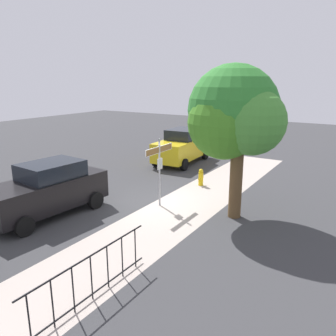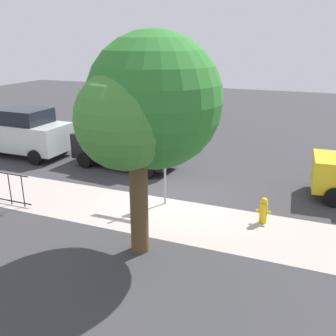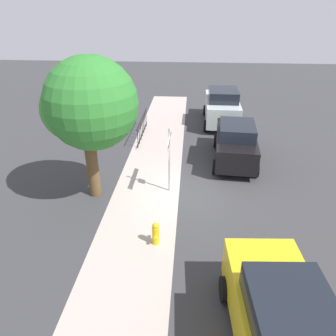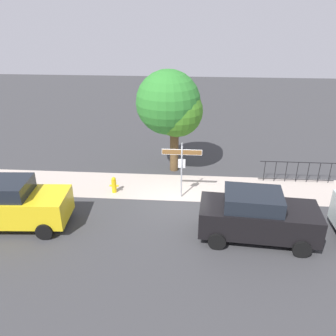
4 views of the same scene
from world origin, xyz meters
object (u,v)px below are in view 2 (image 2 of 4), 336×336
Objects in this scene: street_sign at (165,149)px; car_silver at (22,132)px; car_black at (126,144)px; shade_tree at (145,109)px; fire_hydrant at (263,210)px.

street_sign is 8.48m from car_silver.
car_black is (2.87, -2.86, -0.86)m from street_sign.
street_sign is at bearing -77.37° from shade_tree.
street_sign is 0.59× the size of car_silver.
shade_tree reaches higher than fire_hydrant.
car_silver is at bearing -18.06° from street_sign.
car_black is (3.46, -5.49, -2.57)m from shade_tree.
shade_tree is 6.98m from car_black.
street_sign is 0.50× the size of shade_tree.
shade_tree is 4.72m from fire_hydrant.
fire_hydrant is at bearing 157.35° from car_black.
car_silver is at bearing 6.96° from car_black.
shade_tree is at bearing 149.49° from car_silver.
shade_tree is at bearing 126.58° from car_black.
shade_tree is 10.39m from car_silver.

